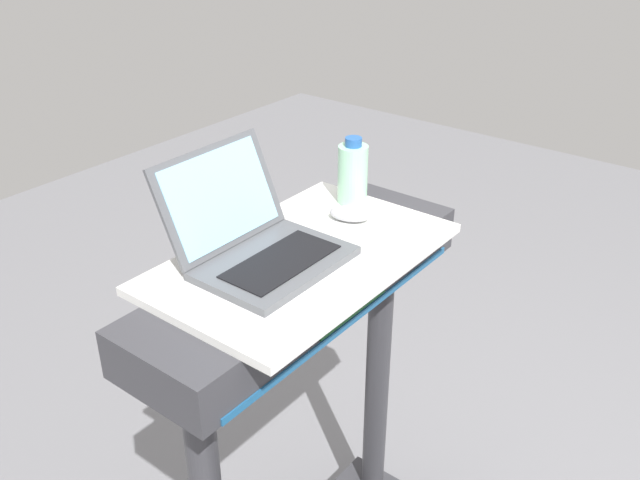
% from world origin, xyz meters
% --- Properties ---
extents(desk_board, '(0.69, 0.42, 0.02)m').
position_xyz_m(desk_board, '(0.00, 0.70, 1.14)').
color(desk_board, white).
rests_on(desk_board, treadmill_base).
extents(laptop, '(0.32, 0.32, 0.23)m').
position_xyz_m(laptop, '(-0.08, 0.76, 1.19)').
color(laptop, '#515459').
rests_on(laptop, desk_board).
extents(computer_mouse, '(0.09, 0.11, 0.03)m').
position_xyz_m(computer_mouse, '(0.20, 0.71, 1.16)').
color(computer_mouse, '#B2B2B7').
rests_on(computer_mouse, desk_board).
extents(water_bottle, '(0.08, 0.08, 0.17)m').
position_xyz_m(water_bottle, '(0.29, 0.77, 1.23)').
color(water_bottle, '#9EDBB2').
rests_on(water_bottle, desk_board).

